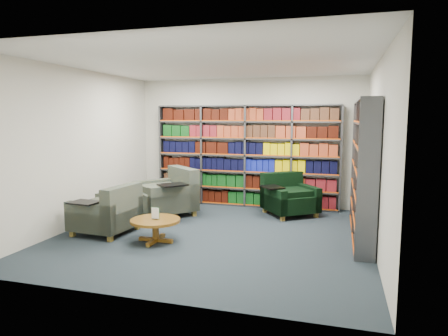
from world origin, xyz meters
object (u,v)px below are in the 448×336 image
(coffee_table, at_px, (155,224))
(chair_green_right, at_px, (288,198))
(chair_teal_front, at_px, (109,214))
(chair_teal_left, at_px, (170,196))

(coffee_table, bearing_deg, chair_green_right, 54.25)
(chair_teal_front, bearing_deg, coffee_table, -12.79)
(chair_teal_left, distance_m, chair_teal_front, 1.61)
(chair_teal_left, distance_m, chair_green_right, 2.38)
(chair_green_right, bearing_deg, coffee_table, -125.75)
(chair_green_right, xyz_separation_m, coffee_table, (-1.75, -2.43, -0.04))
(chair_teal_left, relative_size, coffee_table, 1.86)
(chair_teal_left, xyz_separation_m, coffee_table, (0.53, -1.78, -0.08))
(chair_teal_front, xyz_separation_m, coffee_table, (0.95, -0.22, -0.04))
(chair_green_right, xyz_separation_m, chair_teal_front, (-2.70, -2.22, 0.00))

